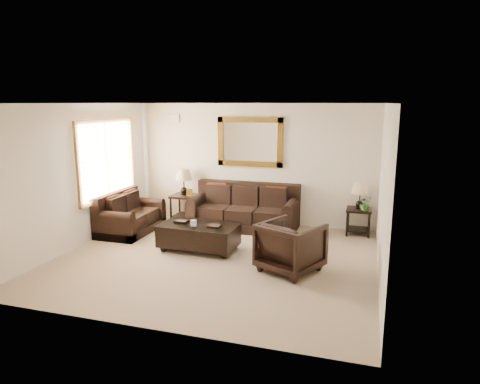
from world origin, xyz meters
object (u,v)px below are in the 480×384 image
(end_table_left, at_px, (184,187))
(armchair, at_px, (291,244))
(coffee_table, at_px, (199,234))
(loveseat, at_px, (129,217))
(sofa, at_px, (244,212))
(end_table_right, at_px, (360,200))

(end_table_left, relative_size, armchair, 1.34)
(armchair, bearing_deg, coffee_table, 9.95)
(loveseat, height_order, end_table_left, end_table_left)
(loveseat, distance_m, end_table_left, 1.49)
(loveseat, distance_m, coffee_table, 1.99)
(sofa, bearing_deg, armchair, -57.03)
(end_table_left, xyz_separation_m, end_table_right, (3.94, 0.02, -0.07))
(end_table_left, xyz_separation_m, coffee_table, (1.11, -1.84, -0.49))
(loveseat, relative_size, end_table_right, 1.36)
(end_table_right, bearing_deg, coffee_table, -146.62)
(sofa, distance_m, armchair, 2.63)
(coffee_table, xyz_separation_m, armchair, (1.82, -0.51, 0.15))
(sofa, distance_m, coffee_table, 1.74)
(loveseat, relative_size, armchair, 1.67)
(end_table_left, bearing_deg, sofa, -5.49)
(end_table_right, distance_m, coffee_table, 3.41)
(coffee_table, relative_size, armchair, 1.62)
(loveseat, height_order, armchair, armchair)
(armchair, bearing_deg, sofa, -31.31)
(end_table_left, bearing_deg, loveseat, -123.19)
(end_table_left, height_order, coffee_table, end_table_left)
(loveseat, bearing_deg, armchair, -107.53)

